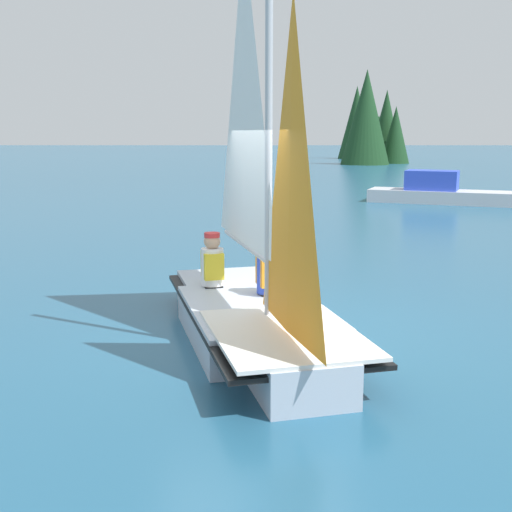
{
  "coord_description": "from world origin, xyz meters",
  "views": [
    {
      "loc": [
        7.43,
        0.04,
        2.46
      ],
      "look_at": [
        0.0,
        0.0,
        1.04
      ],
      "focal_mm": 45.0,
      "sensor_mm": 36.0,
      "label": 1
    }
  ],
  "objects": [
    {
      "name": "sailor_crew",
      "position": [
        -0.97,
        -0.59,
        0.63
      ],
      "size": [
        0.39,
        0.37,
        1.16
      ],
      "rotation": [
        0.0,
        0.0,
        0.25
      ],
      "color": "black",
      "rests_on": "ground_plane"
    },
    {
      "name": "ground_plane",
      "position": [
        0.0,
        0.0,
        0.0
      ],
      "size": [
        260.0,
        260.0,
        0.0
      ],
      "primitive_type": "plane",
      "color": "#235675"
    },
    {
      "name": "sailor_helm",
      "position": [
        -0.54,
        0.16,
        0.62
      ],
      "size": [
        0.39,
        0.37,
        1.16
      ],
      "rotation": [
        0.0,
        0.0,
        0.25
      ],
      "color": "black",
      "rests_on": "ground_plane"
    },
    {
      "name": "treeline_shore",
      "position": [
        -49.88,
        9.71,
        3.26
      ],
      "size": [
        15.86,
        5.97,
        7.43
      ],
      "color": "#193D1E",
      "rests_on": "ground_plane"
    },
    {
      "name": "motorboat_distant",
      "position": [
        -15.62,
        6.52,
        0.4
      ],
      "size": [
        3.22,
        5.32,
        1.16
      ],
      "rotation": [
        0.0,
        0.0,
        4.33
      ],
      "color": "silver",
      "rests_on": "ground_plane"
    },
    {
      "name": "sailboat_main",
      "position": [
        -0.03,
        -0.01,
        0.67
      ],
      "size": [
        4.6,
        2.6,
        4.94
      ],
      "rotation": [
        0.0,
        0.0,
        0.25
      ],
      "color": "#B2BCCC",
      "rests_on": "ground_plane"
    }
  ]
}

